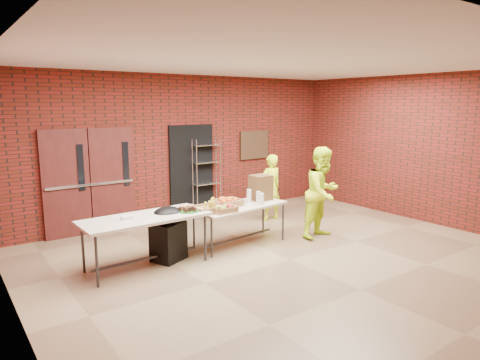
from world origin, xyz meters
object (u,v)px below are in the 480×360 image
at_px(coffee_dispenser, 261,188).
at_px(volunteer_woman, 271,187).
at_px(table_left, 145,221).
at_px(covered_grill, 168,233).
at_px(table_right, 240,209).
at_px(wire_rack, 207,177).
at_px(volunteer_man, 323,192).

height_order(coffee_dispenser, volunteer_woman, volunteer_woman).
distance_m(table_left, covered_grill, 0.51).
relative_size(table_left, table_right, 1.08).
xyz_separation_m(coffee_dispenser, covered_grill, (-2.03, -0.11, -0.52)).
distance_m(coffee_dispenser, covered_grill, 2.10).
distance_m(covered_grill, volunteer_woman, 3.16).
distance_m(wire_rack, coffee_dispenser, 2.03).
height_order(wire_rack, volunteer_woman, wire_rack).
bearing_deg(covered_grill, table_left, 164.75).
distance_m(table_left, table_right, 1.85).
height_order(covered_grill, volunteer_man, volunteer_man).
bearing_deg(wire_rack, volunteer_man, -70.04).
xyz_separation_m(table_left, volunteer_man, (3.42, -0.53, 0.13)).
bearing_deg(volunteer_man, wire_rack, 101.13).
height_order(table_right, volunteer_woman, volunteer_woman).
bearing_deg(wire_rack, volunteer_woman, -50.42).
bearing_deg(covered_grill, coffee_dispenser, -19.97).
relative_size(table_right, covered_grill, 2.04).
height_order(table_left, volunteer_woman, volunteer_woman).
bearing_deg(volunteer_man, covered_grill, 161.01).
distance_m(volunteer_woman, volunteer_man, 1.57).
bearing_deg(coffee_dispenser, volunteer_woman, 41.63).
bearing_deg(table_left, coffee_dispenser, 2.61).
xyz_separation_m(table_right, coffee_dispenser, (0.59, 0.13, 0.30)).
bearing_deg(coffee_dispenser, covered_grill, -176.83).
distance_m(coffee_dispenser, volunteer_woman, 1.31).
height_order(wire_rack, volunteer_man, wire_rack).
bearing_deg(table_right, covered_grill, 172.17).
height_order(wire_rack, table_right, wire_rack).
bearing_deg(volunteer_man, volunteer_woman, 82.29).
xyz_separation_m(table_right, volunteer_woman, (1.56, 0.99, 0.06)).
bearing_deg(coffee_dispenser, table_right, -167.38).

